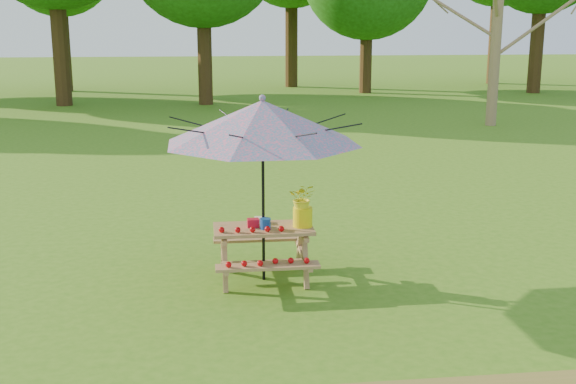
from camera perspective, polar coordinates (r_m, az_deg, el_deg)
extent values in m
plane|color=#3D7315|center=(9.53, 21.34, -6.58)|extent=(120.00, 120.00, 0.00)
cylinder|color=#937450|center=(22.84, 16.13, 11.80)|extent=(0.45, 0.45, 5.39)
cube|color=#8F5C40|center=(8.74, -1.96, -2.93)|extent=(1.20, 0.62, 0.04)
cube|color=#8F5C40|center=(8.31, -1.61, -5.90)|extent=(1.20, 0.22, 0.04)
cube|color=#8F5C40|center=(9.35, -2.24, -3.70)|extent=(1.20, 0.22, 0.04)
cylinder|color=black|center=(8.62, -1.98, 0.11)|extent=(0.04, 0.04, 2.25)
cone|color=teal|center=(8.47, -2.02, 5.55)|extent=(3.13, 3.13, 0.51)
sphere|color=teal|center=(8.44, -2.04, 7.43)|extent=(0.08, 0.08, 0.08)
cube|color=red|center=(8.74, -2.78, -2.45)|extent=(0.14, 0.12, 0.10)
cylinder|color=#124098|center=(8.65, -1.80, -2.52)|extent=(0.13, 0.13, 0.13)
cube|color=silver|center=(8.92, -2.21, -2.23)|extent=(0.13, 0.13, 0.07)
cylinder|color=yellow|center=(8.74, 1.16, -1.98)|extent=(0.24, 0.24, 0.24)
imported|color=yellow|center=(8.68, 1.17, -0.47)|extent=(0.37, 0.33, 0.36)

